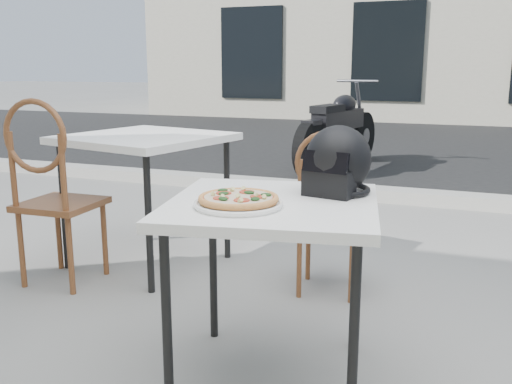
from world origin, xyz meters
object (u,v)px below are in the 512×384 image
(plate, at_px, (238,204))
(pizza, at_px, (238,198))
(cafe_chair_main, at_px, (329,205))
(motorcycle, at_px, (339,130))
(cafe_table_main, at_px, (272,218))
(cafe_table_side, at_px, (145,147))
(cafe_chair_side, at_px, (51,184))
(helmet, at_px, (337,163))

(plate, xyz_separation_m, pizza, (0.00, 0.00, 0.02))
(pizza, distance_m, cafe_chair_main, 1.12)
(motorcycle, bearing_deg, cafe_table_main, -68.72)
(plate, bearing_deg, cafe_table_side, 133.65)
(plate, height_order, pizza, pizza)
(plate, height_order, motorcycle, motorcycle)
(pizza, relative_size, cafe_chair_side, 0.28)
(cafe_chair_main, bearing_deg, cafe_table_main, 84.46)
(helmet, bearing_deg, pizza, -116.84)
(helmet, relative_size, cafe_chair_side, 0.30)
(cafe_table_side, bearing_deg, plate, -46.35)
(cafe_chair_main, bearing_deg, cafe_chair_side, 9.72)
(cafe_chair_side, bearing_deg, motorcycle, -100.13)
(cafe_chair_main, bearing_deg, pizza, 79.99)
(cafe_table_main, relative_size, cafe_table_side, 0.88)
(cafe_chair_main, relative_size, cafe_chair_side, 0.86)
(cafe_table_side, relative_size, motorcycle, 0.48)
(plate, xyz_separation_m, cafe_chair_main, (0.07, 1.09, -0.24))
(motorcycle, bearing_deg, helmet, -66.01)
(cafe_chair_side, bearing_deg, cafe_chair_main, -166.55)
(helmet, bearing_deg, cafe_table_main, -120.41)
(cafe_chair_side, relative_size, motorcycle, 0.50)
(cafe_table_main, relative_size, cafe_chair_side, 0.85)
(cafe_table_main, height_order, cafe_chair_main, cafe_chair_main)
(plate, height_order, helmet, helmet)
(pizza, height_order, cafe_chair_side, cafe_chair_side)
(cafe_chair_side, bearing_deg, cafe_table_main, 158.77)
(plate, bearing_deg, cafe_chair_side, 155.36)
(helmet, distance_m, cafe_chair_main, 0.83)
(cafe_chair_side, xyz_separation_m, motorcycle, (0.62, 4.54, -0.13))
(cafe_chair_main, distance_m, cafe_table_side, 1.25)
(pizza, bearing_deg, cafe_table_main, 58.97)
(pizza, xyz_separation_m, helmet, (0.28, 0.36, 0.09))
(pizza, relative_size, cafe_chair_main, 0.33)
(cafe_chair_main, height_order, cafe_table_side, cafe_chair_main)
(pizza, height_order, motorcycle, motorcycle)
(pizza, relative_size, helmet, 0.95)
(cafe_chair_main, distance_m, motorcycle, 4.20)
(pizza, relative_size, cafe_table_side, 0.29)
(cafe_chair_side, distance_m, motorcycle, 4.58)
(cafe_table_main, height_order, cafe_table_side, cafe_table_side)
(plate, distance_m, cafe_chair_side, 1.59)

